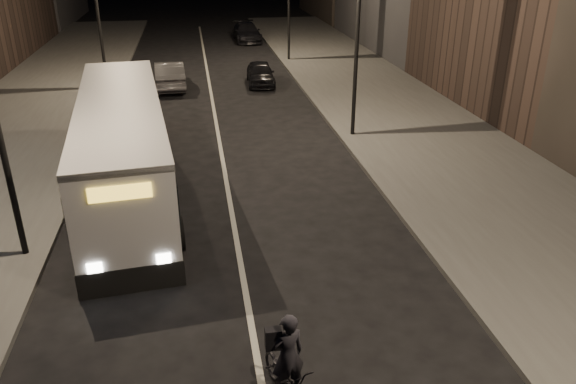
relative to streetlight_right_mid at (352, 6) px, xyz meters
name	(u,v)px	position (x,y,z in m)	size (l,w,h in m)	color
ground	(252,330)	(-5.33, -12.00, -5.36)	(180.00, 180.00, 0.00)	black
sidewalk_right	(401,118)	(3.17, 2.00, -5.28)	(7.00, 70.00, 0.16)	#3D3C3A
sidewalk_left	(13,139)	(-13.83, 2.00, -5.28)	(7.00, 70.00, 0.16)	#3D3C3A
streetlight_right_mid	(352,6)	(0.00, 0.00, 0.00)	(1.20, 0.44, 8.12)	black
city_bus	(123,144)	(-8.58, -4.25, -3.63)	(3.69, 12.01, 3.19)	silver
cyclist_on_bicycle	(286,372)	(-4.93, -14.15, -4.68)	(1.08, 1.88, 2.05)	black
car_near	(260,73)	(-2.43, 9.87, -4.72)	(1.51, 3.75, 1.28)	black
car_mid	(170,75)	(-7.51, 9.88, -4.62)	(1.57, 4.49, 1.48)	#39393C
car_far	(247,32)	(-1.73, 24.34, -4.65)	(1.99, 4.89, 1.42)	black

